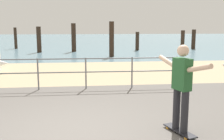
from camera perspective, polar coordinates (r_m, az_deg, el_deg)
name	(u,v)px	position (r m, az deg, el deg)	size (l,w,h in m)	color
beach_strip	(77,72)	(12.21, -7.47, -0.40)	(24.00, 6.00, 0.04)	tan
sea_surface	(82,40)	(40.08, -6.42, 6.46)	(72.00, 50.00, 0.04)	slate
railing_fence	(13,70)	(9.03, -20.37, 0.06)	(10.77, 0.05, 1.05)	slate
skateboard	(180,131)	(5.45, 14.25, -12.48)	(0.44, 0.82, 0.08)	black
skateboarder	(182,83)	(5.18, 14.67, -2.67)	(0.55, 1.40, 1.65)	#26262B
groyne_post_0	(16,38)	(25.50, -19.92, 6.40)	(0.26, 0.26, 1.91)	#332319
groyne_post_1	(39,40)	(21.40, -15.36, 6.27)	(0.34, 0.34, 2.01)	#332319
groyne_post_2	(74,38)	(21.49, -8.19, 6.86)	(0.36, 0.36, 2.26)	#332319
groyne_post_3	(112,39)	(17.81, -0.09, 6.58)	(0.32, 0.32, 2.35)	#332319
groyne_post_4	(137,41)	(22.73, 5.43, 6.16)	(0.31, 0.31, 1.55)	#332319
groyne_post_5	(183,42)	(20.10, 14.84, 5.73)	(0.27, 0.27, 1.74)	#332319
groyne_post_6	(194,39)	(25.10, 17.04, 6.31)	(0.35, 0.35, 1.73)	#332319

